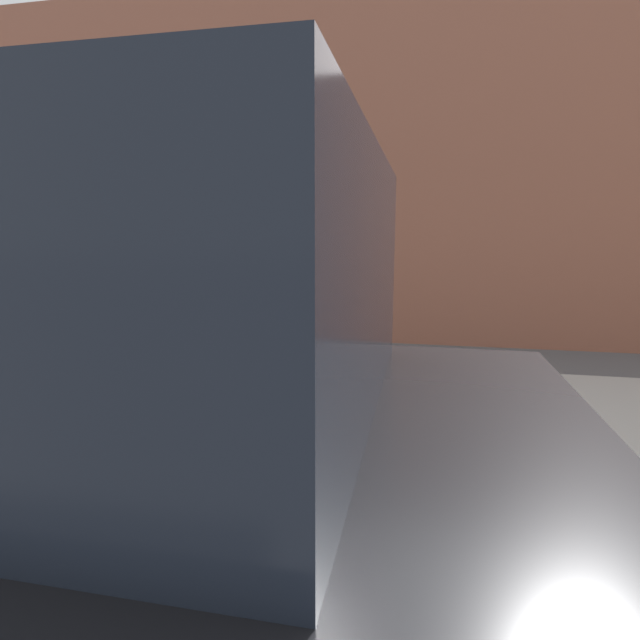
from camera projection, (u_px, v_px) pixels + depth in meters
ground_plane at (271, 603)px, 2.16m from camera, size 60.00×60.00×0.00m
sidewalk at (346, 412)px, 4.27m from camera, size 24.00×2.80×0.12m
building_facade at (381, 167)px, 6.95m from camera, size 24.00×0.30×4.94m
parking_meter at (320, 313)px, 3.07m from camera, size 0.19×0.16×1.42m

